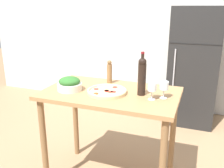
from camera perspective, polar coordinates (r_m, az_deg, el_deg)
The scene contains 9 objects.
wall_back at distance 4.13m, azimuth 10.24°, elevation 12.18°, with size 6.40×0.06×2.60m.
refrigerator at distance 3.77m, azimuth 18.12°, elevation 3.85°, with size 0.66×0.67×1.66m.
prep_counter at distance 2.27m, azimuth -0.32°, elevation -5.15°, with size 1.20×0.72×0.93m.
wine_bottle at distance 2.11m, azimuth 6.86°, elevation 1.95°, with size 0.07×0.07×0.37m.
wine_glass_near at distance 2.03m, azimuth 9.15°, elevation -0.82°, with size 0.07×0.07×0.14m.
wine_glass_far at distance 2.08m, azimuth 11.81°, elevation -0.49°, with size 0.07×0.07×0.14m.
pepper_mill at distance 2.42m, azimuth -0.58°, elevation 2.68°, with size 0.05×0.05×0.23m.
salad_bowl at distance 2.28m, azimuth -9.66°, elevation -0.01°, with size 0.22×0.22×0.12m.
homemade_pizza at distance 2.18m, azimuth -1.18°, elevation -1.65°, with size 0.35×0.35×0.03m.
Camera 1 is at (0.75, -1.96, 1.67)m, focal length 40.00 mm.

